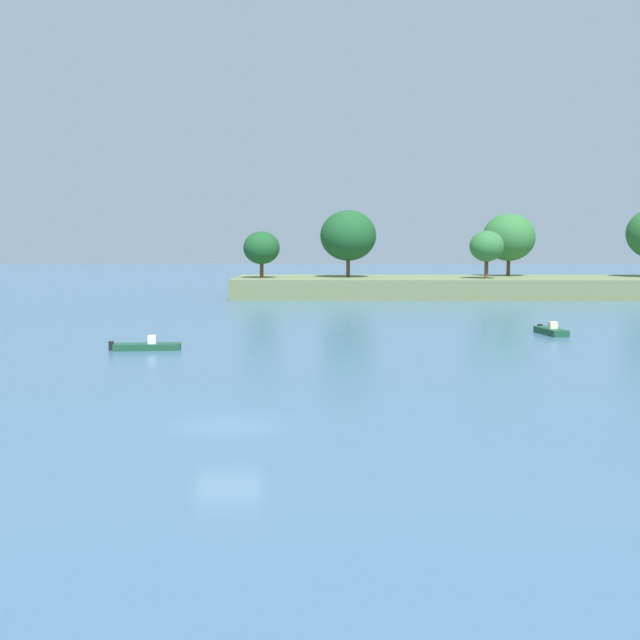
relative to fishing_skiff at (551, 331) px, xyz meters
name	(u,v)px	position (x,y,z in m)	size (l,w,h in m)	color
ground_plane	(228,425)	(-19.48, -31.26, -0.26)	(400.00, 400.00, 0.00)	#3D607F
treeline_island	(490,270)	(2.88, 41.54, 2.91)	(55.88, 15.09, 10.42)	#66754C
fishing_skiff	(551,331)	(0.00, 0.00, 0.00)	(1.75, 4.05, 0.95)	#19472D
small_motorboat	(147,346)	(-27.11, -9.16, -0.03)	(4.43, 1.77, 0.89)	#19472D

